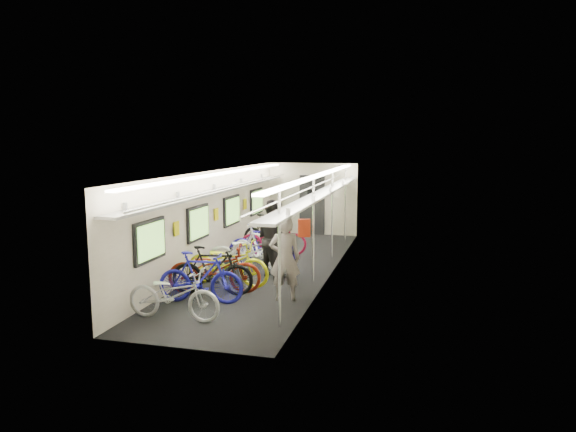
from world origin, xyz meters
The scene contains 14 objects.
train_car_shell centered at (-0.36, 0.71, 1.66)m, with size 10.00×10.00×10.00m.
bicycle_0 centered at (-0.65, -3.87, 0.46)m, with size 0.61×1.74×0.92m, color silver.
bicycle_1 centered at (-0.58, -2.89, 0.51)m, with size 0.48×1.69×1.02m, color #1C1AA0.
bicycle_2 centered at (-0.58, -2.19, 0.50)m, with size 0.67×1.92×1.01m, color maroon.
bicycle_3 centered at (-0.57, -2.33, 0.51)m, with size 0.48×1.69×1.02m, color black.
bicycle_4 centered at (-0.52, -1.59, 0.50)m, with size 0.67×1.92×1.01m, color yellow.
bicycle_5 centered at (-0.18, -0.21, 0.55)m, with size 0.52×1.84×1.10m, color white.
bicycle_6 centered at (-0.36, -0.57, 0.53)m, with size 0.71×2.02×1.06m, color silver.
bicycle_7 centered at (-0.34, 0.40, 0.53)m, with size 0.50×1.75×1.05m, color #211891.
bicycle_8 centered at (-0.36, 1.46, 0.48)m, with size 0.64×1.83×0.96m, color maroon.
bicycle_9 centered at (-0.48, 1.46, 0.57)m, with size 0.54×1.90×1.14m, color black.
passenger_near centered at (0.95, -2.29, 0.84)m, with size 0.61×0.40×1.68m, color gray.
passenger_mid centered at (0.24, -0.62, 0.90)m, with size 0.87×0.68×1.80m, color black.
backpack centered at (1.10, -1.24, 1.28)m, with size 0.26×0.14×0.38m, color red.
Camera 1 is at (3.43, -11.79, 3.11)m, focal length 32.00 mm.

